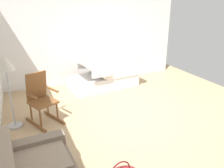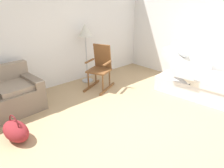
% 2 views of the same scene
% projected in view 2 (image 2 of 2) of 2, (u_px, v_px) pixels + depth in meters
% --- Properties ---
extents(ground_plane, '(6.61, 6.61, 0.00)m').
position_uv_depth(ground_plane, '(141.00, 128.00, 3.60)').
color(ground_plane, tan).
extents(back_wall, '(5.48, 0.10, 2.70)m').
position_uv_depth(back_wall, '(57.00, 30.00, 4.92)').
color(back_wall, white).
rests_on(back_wall, ground).
extents(side_wall, '(0.10, 5.49, 2.70)m').
position_uv_depth(side_wall, '(223.00, 31.00, 4.74)').
color(side_wall, white).
rests_on(side_wall, ground).
extents(hospital_bed, '(1.16, 2.14, 1.16)m').
position_uv_depth(hospital_bed, '(204.00, 83.00, 4.64)').
color(hospital_bed, silver).
rests_on(hospital_bed, ground).
extents(rocking_chair, '(0.89, 0.74, 1.05)m').
position_uv_depth(rocking_chair, '(100.00, 68.00, 5.02)').
color(rocking_chair, brown).
rests_on(rocking_chair, ground).
extents(floor_lamp, '(0.34, 0.34, 1.48)m').
position_uv_depth(floor_lamp, '(85.00, 34.00, 5.11)').
color(floor_lamp, '#B2B5BA').
rests_on(floor_lamp, ground).
extents(duffel_bag, '(0.38, 0.59, 0.43)m').
position_uv_depth(duffel_bag, '(16.00, 131.00, 3.25)').
color(duffel_bag, maroon).
rests_on(duffel_bag, ground).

